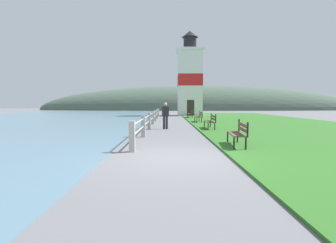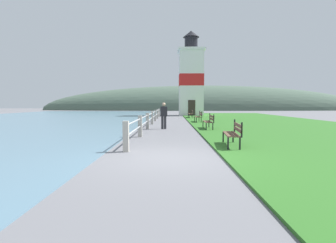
% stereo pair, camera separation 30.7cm
% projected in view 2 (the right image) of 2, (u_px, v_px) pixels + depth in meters
% --- Properties ---
extents(ground_plane, '(160.00, 160.00, 0.00)m').
position_uv_depth(ground_plane, '(169.00, 158.00, 7.33)').
color(ground_plane, slate).
extents(grass_verge, '(12.00, 41.42, 0.06)m').
position_uv_depth(grass_verge, '(264.00, 122.00, 21.00)').
color(grass_verge, '#2D6623').
rests_on(grass_verge, ground_plane).
extents(seawall_railing, '(0.18, 22.65, 0.98)m').
position_uv_depth(seawall_railing, '(152.00, 117.00, 19.52)').
color(seawall_railing, '#A8A399').
rests_on(seawall_railing, ground_plane).
extents(park_bench_near, '(0.63, 1.70, 0.94)m').
position_uv_depth(park_bench_near, '(234.00, 132.00, 9.15)').
color(park_bench_near, brown).
rests_on(park_bench_near, ground_plane).
extents(park_bench_midway, '(0.50, 1.76, 0.94)m').
position_uv_depth(park_bench_midway, '(209.00, 121.00, 15.49)').
color(park_bench_midway, brown).
rests_on(park_bench_midway, ground_plane).
extents(park_bench_far, '(0.47, 1.66, 0.94)m').
position_uv_depth(park_bench_far, '(199.00, 116.00, 21.33)').
color(park_bench_far, brown).
rests_on(park_bench_far, ground_plane).
extents(park_bench_by_lighthouse, '(0.50, 1.99, 0.94)m').
position_uv_depth(park_bench_by_lighthouse, '(191.00, 113.00, 27.97)').
color(park_bench_by_lighthouse, brown).
rests_on(park_bench_by_lighthouse, ground_plane).
extents(lighthouse, '(3.51, 3.51, 10.97)m').
position_uv_depth(lighthouse, '(191.00, 79.00, 34.21)').
color(lighthouse, white).
rests_on(lighthouse, ground_plane).
extents(person_strolling, '(0.43, 0.30, 1.60)m').
position_uv_depth(person_strolling, '(164.00, 115.00, 15.79)').
color(person_strolling, '#28282D').
rests_on(person_strolling, ground_plane).
extents(distant_hillside, '(80.00, 16.00, 12.00)m').
position_uv_depth(distant_hillside, '(204.00, 110.00, 64.70)').
color(distant_hillside, '#475B4C').
rests_on(distant_hillside, ground_plane).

